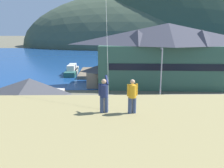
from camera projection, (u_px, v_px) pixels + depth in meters
ground_plane at (122, 142)px, 20.99m from camera, size 600.00×600.00×0.00m
parking_lot_pad at (119, 120)px, 25.83m from camera, size 40.00×20.00×0.10m
bay_water at (111, 58)px, 79.30m from camera, size 360.00×84.00×0.03m
far_hill_west_ridge at (151, 45)px, 137.61m from camera, size 148.39×72.03×62.39m
far_hill_east_peak at (190, 47)px, 126.98m from camera, size 110.17×48.51×91.67m
harbor_lodge at (167, 53)px, 40.12m from camera, size 25.11×10.46×10.83m
storage_shed_near_lot at (31, 99)px, 25.44m from camera, size 7.31×5.87×4.74m
storage_shed_waterside at (101, 75)px, 40.41m from camera, size 5.40×4.07×3.90m
wharf_dock at (87, 73)px, 51.42m from camera, size 3.20×11.02×0.70m
moored_boat_wharfside at (73, 70)px, 53.20m from camera, size 2.61×6.97×2.16m
moored_boat_outer_mooring at (103, 73)px, 49.36m from camera, size 2.89×7.51×2.16m
moored_boat_inner_slip at (71, 72)px, 50.92m from camera, size 2.26×7.06×2.16m
parked_car_lone_by_shed at (22, 132)px, 20.49m from camera, size 4.26×2.17×1.82m
parked_car_mid_row_far at (145, 106)px, 27.35m from camera, size 4.30×2.25×1.82m
parked_car_back_row_left at (91, 131)px, 20.72m from camera, size 4.27×2.19×1.82m
parked_car_corner_spot at (178, 126)px, 21.74m from camera, size 4.23×2.11×1.82m
parked_car_front_row_silver at (191, 108)px, 26.59m from camera, size 4.27×2.20×1.82m
parked_car_mid_row_center at (90, 105)px, 27.52m from camera, size 4.24×2.12×1.82m
parking_light_pole at (161, 73)px, 30.33m from camera, size 0.24×0.78×7.38m
person_kite_flyer at (104, 94)px, 11.59m from camera, size 0.52×0.69×1.86m
person_companion at (132, 95)px, 11.50m from camera, size 0.54×0.40×1.74m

